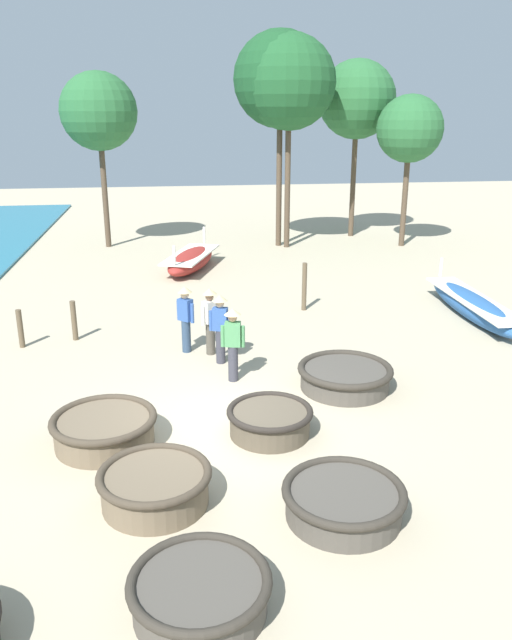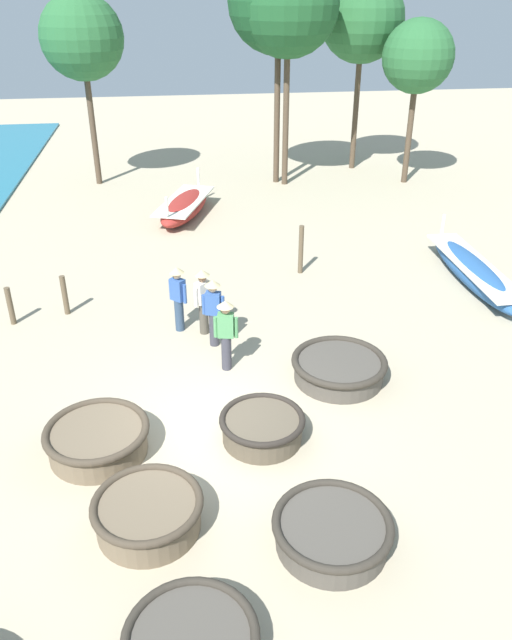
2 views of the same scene
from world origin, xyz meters
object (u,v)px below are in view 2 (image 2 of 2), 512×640
object	(u,v)px
long_boat_blue_hull	(185,206)
mooring_post_shoreline	(301,250)
coracle_weathered	(98,438)
tree_center	(362,20)
coracle_upturned	(332,531)
coracle_center	(148,513)
fisherman_with_hat	(226,331)
fisherman_standing_left	(203,297)
coracle_tilted	(262,427)
coracle_nearest	(339,368)
tree_rightmost	(279,1)
fisherman_by_coracle	(178,295)
mooring_post_inland	(10,306)
tree_leftmost	(82,38)
long_boat_ochre_hull	(473,271)
fisherman_standing_right	(213,308)
mooring_post_mid_beach	(65,295)
tree_tall_back	(288,5)
tree_left_mid	(418,57)

from	to	relation	value
long_boat_blue_hull	mooring_post_shoreline	xyz separation A→B (m)	(3.15, -5.47, 0.35)
coracle_weathered	tree_center	distance (m)	21.74
mooring_post_shoreline	coracle_upturned	bearing A→B (deg)	-98.83
coracle_center	fisherman_with_hat	bearing A→B (deg)	69.41
fisherman_standing_left	mooring_post_shoreline	xyz separation A→B (m)	(3.02, 3.18, -0.24)
coracle_tilted	coracle_weathered	size ratio (longest dim) A/B	0.84
coracle_center	fisherman_standing_left	bearing A→B (deg)	78.19
coracle_nearest	tree_rightmost	world-z (taller)	tree_rightmost
tree_center	long_boat_blue_hull	bearing A→B (deg)	-143.91
coracle_center	coracle_upturned	bearing A→B (deg)	-14.59
fisherman_by_coracle	fisherman_standing_left	size ratio (longest dim) A/B	1.00
mooring_post_inland	tree_center	bearing A→B (deg)	46.88
tree_leftmost	fisherman_with_hat	bearing A→B (deg)	-75.33
tree_leftmost	long_boat_blue_hull	bearing A→B (deg)	-54.18
fisherman_by_coracle	tree_leftmost	world-z (taller)	tree_leftmost
coracle_tilted	tree_center	xyz separation A→B (m)	(6.90, 18.51, 5.85)
tree_rightmost	tree_center	bearing A→B (deg)	24.55
fisherman_with_hat	tree_center	world-z (taller)	tree_center
coracle_upturned	long_boat_ochre_hull	world-z (taller)	long_boat_ochre_hull
fisherman_standing_right	tree_rightmost	bearing A→B (deg)	74.39
fisherman_standing_right	fisherman_by_coracle	xyz separation A→B (m)	(-0.78, 0.83, 0.00)
fisherman_standing_left	tree_center	distance (m)	17.09
mooring_post_mid_beach	mooring_post_inland	distance (m)	1.32
coracle_weathered	long_boat_ochre_hull	xyz separation A→B (m)	(9.86, 5.93, 0.04)
coracle_upturned	fisherman_with_hat	xyz separation A→B (m)	(-1.09, 5.09, 0.68)
mooring_post_inland	tree_tall_back	size ratio (longest dim) A/B	0.11
mooring_post_mid_beach	tree_tall_back	world-z (taller)	tree_tall_back
fisherman_with_hat	long_boat_ochre_hull	bearing A→B (deg)	25.47
tree_left_mid	tree_tall_back	size ratio (longest dim) A/B	0.73
coracle_tilted	long_boat_ochre_hull	size ratio (longest dim) A/B	0.31
tree_left_mid	tree_center	xyz separation A→B (m)	(-1.58, 2.55, 1.20)
tree_center	coracle_upturned	bearing A→B (deg)	-106.44
fisherman_by_coracle	fisherman_standing_left	distance (m)	0.63
tree_rightmost	coracle_nearest	bearing A→B (deg)	-94.47
coracle_upturned	long_boat_blue_hull	world-z (taller)	long_boat_blue_hull
long_boat_blue_hull	mooring_post_inland	world-z (taller)	long_boat_blue_hull
coracle_nearest	long_boat_blue_hull	bearing A→B (deg)	104.45
long_boat_ochre_hull	tree_tall_back	size ratio (longest dim) A/B	0.60
tree_left_mid	tree_leftmost	xyz separation A→B (m)	(-12.84, 1.58, 0.70)
coracle_upturned	tree_leftmost	size ratio (longest dim) A/B	0.25
coracle_weathered	mooring_post_inland	distance (m)	5.81
tree_left_mid	long_boat_blue_hull	bearing A→B (deg)	-161.43
tree_left_mid	tree_rightmost	size ratio (longest dim) A/B	0.72
tree_tall_back	tree_left_mid	bearing A→B (deg)	-4.83
tree_left_mid	mooring_post_shoreline	bearing A→B (deg)	-125.97
tree_center	mooring_post_inland	bearing A→B (deg)	-133.12
long_boat_blue_hull	tree_rightmost	size ratio (longest dim) A/B	0.48
fisherman_standing_right	coracle_weathered	bearing A→B (deg)	-124.09
coracle_upturned	tree_left_mid	distance (m)	20.67
fisherman_by_coracle	mooring_post_mid_beach	world-z (taller)	fisherman_by_coracle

